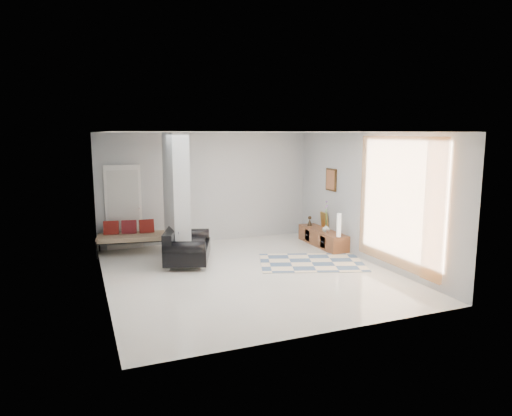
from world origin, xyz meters
name	(u,v)px	position (x,y,z in m)	size (l,w,h in m)	color
floor	(249,273)	(0.00, 0.00, 0.00)	(6.00, 6.00, 0.00)	white
ceiling	(249,132)	(0.00, 0.00, 2.80)	(6.00, 6.00, 0.00)	white
wall_back	(207,188)	(0.00, 3.00, 1.40)	(6.00, 6.00, 0.00)	#AEB1B3
wall_front	(327,236)	(0.00, -3.00, 1.40)	(6.00, 6.00, 0.00)	#AEB1B3
wall_left	(101,213)	(-2.75, 0.00, 1.40)	(6.00, 6.00, 0.00)	#AEB1B3
wall_right	(367,197)	(2.75, 0.00, 1.40)	(6.00, 6.00, 0.00)	#AEB1B3
partition_column	(176,197)	(-1.10, 1.60, 1.40)	(0.35, 1.20, 2.80)	#A9AFB0
hallway_door	(124,207)	(-2.10, 2.96, 1.02)	(0.85, 0.06, 2.04)	white
curtain	(398,203)	(2.67, -1.15, 1.45)	(2.55, 2.55, 0.00)	orange
wall_art	(331,180)	(2.72, 1.45, 1.65)	(0.04, 0.45, 0.55)	#3D2710
media_console	(323,238)	(2.52, 1.45, 0.20)	(0.45, 1.77, 0.80)	brown
loveseat	(185,247)	(-1.02, 1.22, 0.36)	(1.32, 1.70, 0.76)	silver
daybed	(135,235)	(-1.92, 2.48, 0.42)	(1.84, 0.97, 0.77)	black
area_rug	(312,262)	(1.53, 0.20, 0.01)	(2.21, 1.48, 0.01)	beige
cylinder_lamp	(339,225)	(2.50, 0.68, 0.67)	(0.10, 0.10, 0.54)	beige
bronze_figurine	(310,221)	(2.47, 2.05, 0.53)	(0.13, 0.13, 0.25)	black
vase	(326,228)	(2.47, 1.22, 0.49)	(0.18, 0.18, 0.19)	#B9C4BE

